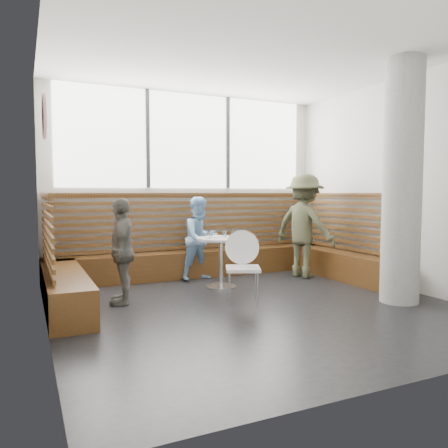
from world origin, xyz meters
name	(u,v)px	position (x,y,z in m)	size (l,w,h in m)	color
room	(257,182)	(0.00, 0.00, 1.60)	(5.00, 5.00, 3.20)	silver
booth	(204,257)	(0.00, 1.77, 0.41)	(5.00, 2.50, 1.44)	#432810
concrete_column	(402,182)	(1.85, -0.60, 1.60)	(0.50, 0.50, 3.20)	gray
wall_art	(44,117)	(-2.46, 0.40, 2.30)	(0.50, 0.50, 0.03)	white
cafe_table	(221,252)	(0.05, 1.22, 0.55)	(0.75, 0.75, 0.77)	silver
cafe_chair	(240,261)	(-0.11, 0.24, 0.56)	(0.46, 0.45, 0.96)	white
adult_man	(304,226)	(1.72, 1.41, 0.89)	(1.15, 0.66, 1.78)	#494B32
child_back	(200,238)	(-0.01, 1.92, 0.70)	(0.68, 0.53, 1.40)	#81B0E0
child_left	(122,251)	(-1.53, 0.87, 0.70)	(0.82, 0.34, 1.39)	#5D5C55
plate_near	(210,237)	(-0.07, 1.35, 0.78)	(0.19, 0.19, 0.01)	white
plate_far	(218,236)	(0.08, 1.40, 0.78)	(0.20, 0.20, 0.01)	white
glass_left	(209,235)	(-0.17, 1.16, 0.82)	(0.06, 0.06, 0.10)	white
glass_mid	(225,234)	(0.10, 1.21, 0.83)	(0.07, 0.07, 0.11)	white
glass_right	(233,233)	(0.29, 1.27, 0.83)	(0.08, 0.08, 0.12)	white
menu_card	(230,238)	(0.13, 1.05, 0.78)	(0.22, 0.15, 0.00)	#A5C64C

